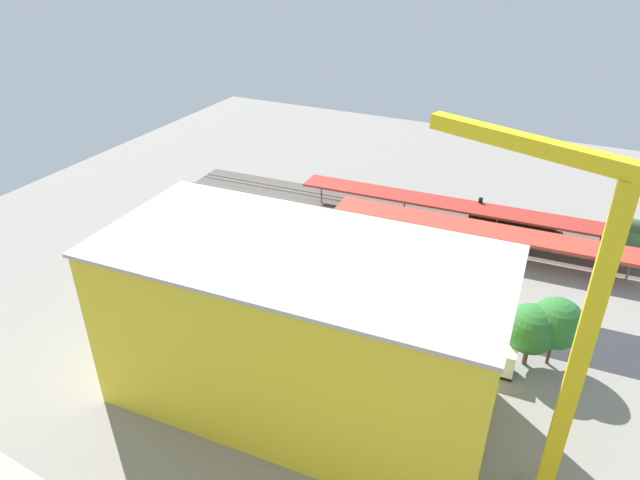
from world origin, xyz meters
name	(u,v)px	position (x,y,z in m)	size (l,w,h in m)	color
ground_plane	(393,289)	(0.00, 0.00, 0.00)	(159.60, 159.60, 0.00)	gray
rail_bed	(436,223)	(0.00, -23.31, 0.00)	(99.75, 13.18, 0.01)	#5B544C
street_asphalt	(387,298)	(0.00, 2.40, 0.00)	(99.75, 9.00, 0.01)	#2D2D33
track_rails	(436,222)	(0.00, -23.31, 0.18)	(99.67, 10.97, 0.12)	#9E9EA8
platform_canopy_near	(481,229)	(-8.82, -16.54, 3.98)	(48.52, 7.49, 4.24)	#C63D2D
platform_canopy_far	(450,204)	(-2.12, -23.25, 4.15)	(53.94, 7.36, 4.37)	#A82D23
locomotive	(516,222)	(-13.01, -25.90, 1.87)	(15.63, 3.53, 5.22)	black
parked_car_0	(470,298)	(-10.81, -1.41, 0.81)	(4.23, 1.98, 1.84)	black
parked_car_1	(422,289)	(-4.10, -0.86, 0.79)	(4.33, 2.01, 1.76)	black
parked_car_2	(385,280)	(1.45, -0.70, 0.78)	(4.54, 2.04, 1.77)	black
parked_car_3	(347,270)	(7.62, -0.96, 0.74)	(4.38, 2.08, 1.68)	black
construction_building	(301,331)	(2.02, 24.89, 9.35)	(39.99, 18.54, 18.69)	yellow
construction_roof_slab	(299,251)	(2.02, 24.89, 18.89)	(40.59, 19.14, 0.40)	#B7B2A8
tower_crane	(572,331)	(-22.59, 26.93, 19.11)	(20.40, 8.72, 33.53)	gray
box_truck_0	(481,356)	(-14.78, 11.35, 1.65)	(8.26, 2.82, 3.41)	black
box_truck_1	(395,333)	(-4.22, 11.58, 1.63)	(9.95, 2.39, 3.27)	black
street_tree_0	(556,323)	(-22.03, 7.05, 5.95)	(6.20, 6.20, 9.06)	brown
street_tree_1	(442,299)	(-8.59, 7.24, 5.42)	(5.56, 5.56, 8.23)	brown
street_tree_2	(532,329)	(-19.57, 8.35, 5.21)	(6.08, 6.08, 8.26)	brown
traffic_light	(266,223)	(22.53, -2.43, 4.62)	(0.50, 0.36, 7.02)	#333333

